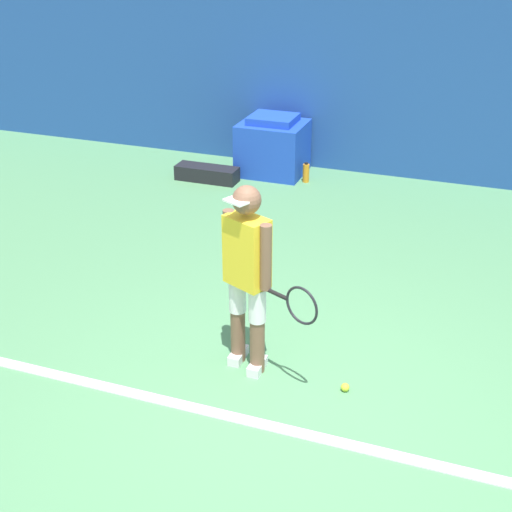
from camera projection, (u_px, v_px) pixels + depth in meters
ground_plane at (284, 411)px, 5.32m from camera, size 24.00×24.00×0.00m
back_wall at (416, 62)px, 9.22m from camera, size 24.00×0.10×3.14m
court_baseline at (275, 427)px, 5.15m from camera, size 21.60×0.10×0.01m
tennis_player at (248, 272)px, 5.47m from camera, size 0.88×0.47×1.57m
tennis_ball at (345, 387)px, 5.53m from camera, size 0.07×0.07×0.07m
covered_chair at (273, 146)px, 9.88m from camera, size 0.89×0.78×0.82m
equipment_bag at (207, 174)px, 9.72m from camera, size 0.86×0.29×0.20m
water_bottle at (306, 173)px, 9.66m from camera, size 0.09×0.09×0.28m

